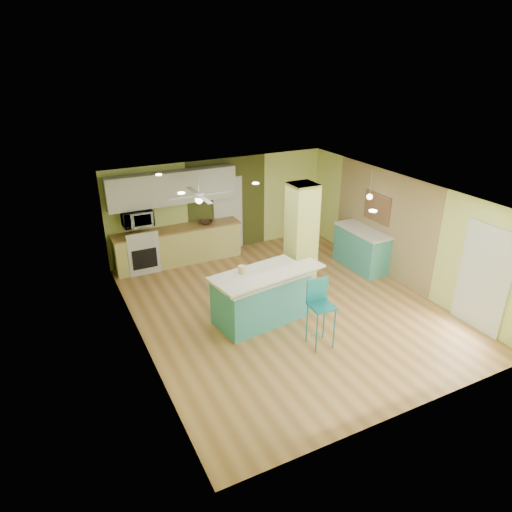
# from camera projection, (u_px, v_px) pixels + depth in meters

# --- Properties ---
(floor) EXTENTS (6.00, 7.00, 0.01)m
(floor) POSITION_uv_depth(u_px,v_px,m) (285.00, 307.00, 9.71)
(floor) COLOR olive
(floor) RESTS_ON ground
(ceiling) EXTENTS (6.00, 7.00, 0.01)m
(ceiling) POSITION_uv_depth(u_px,v_px,m) (288.00, 193.00, 8.68)
(ceiling) COLOR white
(ceiling) RESTS_ON wall_back
(wall_back) EXTENTS (6.00, 0.01, 2.50)m
(wall_back) POSITION_uv_depth(u_px,v_px,m) (220.00, 206.00, 12.06)
(wall_back) COLOR #D2E279
(wall_back) RESTS_ON floor
(wall_front) EXTENTS (6.00, 0.01, 2.50)m
(wall_front) POSITION_uv_depth(u_px,v_px,m) (413.00, 345.00, 6.33)
(wall_front) COLOR #D2E279
(wall_front) RESTS_ON floor
(wall_left) EXTENTS (0.01, 7.00, 2.50)m
(wall_left) POSITION_uv_depth(u_px,v_px,m) (138.00, 285.00, 7.97)
(wall_left) COLOR #D2E279
(wall_left) RESTS_ON floor
(wall_right) EXTENTS (0.01, 7.00, 2.50)m
(wall_right) POSITION_uv_depth(u_px,v_px,m) (400.00, 230.00, 10.42)
(wall_right) COLOR #D2E279
(wall_right) RESTS_ON floor
(wood_panel) EXTENTS (0.02, 3.40, 2.50)m
(wood_panel) POSITION_uv_depth(u_px,v_px,m) (382.00, 222.00, 10.90)
(wood_panel) COLOR #8D7751
(wood_panel) RESTS_ON floor
(olive_accent) EXTENTS (2.20, 0.02, 2.50)m
(olive_accent) POSITION_uv_depth(u_px,v_px,m) (227.00, 205.00, 12.12)
(olive_accent) COLOR #43481D
(olive_accent) RESTS_ON floor
(interior_door) EXTENTS (0.82, 0.05, 2.00)m
(interior_door) POSITION_uv_depth(u_px,v_px,m) (228.00, 214.00, 12.20)
(interior_door) COLOR silver
(interior_door) RESTS_ON floor
(french_door) EXTENTS (0.04, 1.08, 2.10)m
(french_door) POSITION_uv_depth(u_px,v_px,m) (483.00, 279.00, 8.61)
(french_door) COLOR silver
(french_door) RESTS_ON floor
(column) EXTENTS (0.55, 0.55, 2.50)m
(column) POSITION_uv_depth(u_px,v_px,m) (301.00, 240.00, 9.87)
(column) COLOR #B4BE58
(column) RESTS_ON floor
(kitchen_run) EXTENTS (3.25, 0.63, 0.94)m
(kitchen_run) POSITION_uv_depth(u_px,v_px,m) (178.00, 245.00, 11.60)
(kitchen_run) COLOR #CEC36B
(kitchen_run) RESTS_ON floor
(stove) EXTENTS (0.76, 0.66, 1.08)m
(stove) POSITION_uv_depth(u_px,v_px,m) (141.00, 253.00, 11.21)
(stove) COLOR silver
(stove) RESTS_ON floor
(upper_cabinets) EXTENTS (3.20, 0.34, 0.80)m
(upper_cabinets) POSITION_uv_depth(u_px,v_px,m) (173.00, 188.00, 11.09)
(upper_cabinets) COLOR silver
(upper_cabinets) RESTS_ON wall_back
(microwave) EXTENTS (0.70, 0.48, 0.39)m
(microwave) POSITION_uv_depth(u_px,v_px,m) (137.00, 218.00, 10.85)
(microwave) COLOR white
(microwave) RESTS_ON wall_back
(ceiling_fan) EXTENTS (1.41, 1.41, 0.61)m
(ceiling_fan) POSITION_uv_depth(u_px,v_px,m) (199.00, 195.00, 10.04)
(ceiling_fan) COLOR silver
(ceiling_fan) RESTS_ON ceiling
(pendant_lamp) EXTENTS (0.14, 0.14, 0.69)m
(pendant_lamp) POSITION_uv_depth(u_px,v_px,m) (370.00, 197.00, 10.63)
(pendant_lamp) COLOR white
(pendant_lamp) RESTS_ON ceiling
(wall_decor) EXTENTS (0.03, 0.90, 0.70)m
(wall_decor) POSITION_uv_depth(u_px,v_px,m) (377.00, 208.00, 10.93)
(wall_decor) COLOR brown
(wall_decor) RESTS_ON wood_panel
(peninsula) EXTENTS (2.23, 1.44, 1.17)m
(peninsula) POSITION_uv_depth(u_px,v_px,m) (261.00, 296.00, 9.05)
(peninsula) COLOR teal
(peninsula) RESTS_ON floor
(bar_stool) EXTENTS (0.46, 0.46, 1.29)m
(bar_stool) POSITION_uv_depth(u_px,v_px,m) (320.00, 302.00, 8.18)
(bar_stool) COLOR teal
(bar_stool) RESTS_ON floor
(side_counter) EXTENTS (0.66, 1.55, 1.00)m
(side_counter) POSITION_uv_depth(u_px,v_px,m) (361.00, 248.00, 11.35)
(side_counter) COLOR teal
(side_counter) RESTS_ON floor
(fruit_bowl) EXTENTS (0.44, 0.44, 0.08)m
(fruit_bowl) POSITION_uv_depth(u_px,v_px,m) (206.00, 222.00, 11.66)
(fruit_bowl) COLOR #3B2518
(fruit_bowl) RESTS_ON kitchen_run
(canister) EXTENTS (0.14, 0.14, 0.15)m
(canister) POSITION_uv_depth(u_px,v_px,m) (242.00, 269.00, 8.90)
(canister) COLOR gold
(canister) RESTS_ON peninsula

